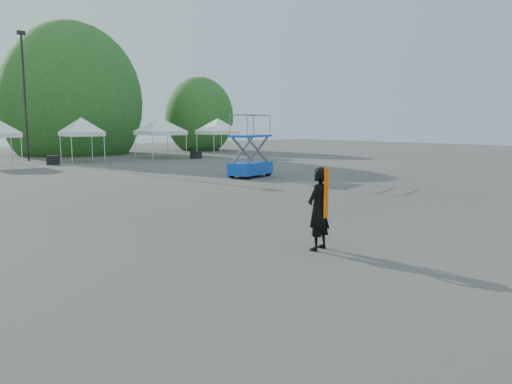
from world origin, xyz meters
TOP-DOWN VIEW (x-y plane):
  - ground at (0.00, 0.00)m, footprint 120.00×120.00m
  - light_pole_east at (3.00, 32.00)m, footprint 0.60×0.25m
  - tree_mid_e at (9.00, 39.00)m, footprint 5.12×5.12m
  - tree_far_e at (22.00, 37.00)m, footprint 3.84×3.84m
  - tent_f at (5.90, 28.29)m, footprint 3.74×3.74m
  - tent_g at (12.52, 28.33)m, footprint 4.67×4.67m
  - tent_h at (17.71, 27.41)m, footprint 4.09×4.09m
  - man at (0.33, -1.54)m, footprint 0.78×0.61m
  - scissor_lift at (8.91, 11.71)m, footprint 2.85×2.04m
  - crate_mid at (3.28, 26.91)m, footprint 1.00×0.91m
  - crate_east at (14.46, 25.93)m, footprint 0.90×0.76m

SIDE VIEW (x-z plane):
  - ground at x=0.00m, z-range 0.00..0.00m
  - crate_east at x=14.46m, z-range 0.00..0.61m
  - crate_mid at x=3.28m, z-range 0.00..0.64m
  - man at x=0.33m, z-range 0.00..1.89m
  - scissor_lift at x=8.91m, z-range 0.01..3.34m
  - tent_f at x=5.90m, z-range 1.12..5.00m
  - tent_h at x=17.71m, z-range 1.12..5.00m
  - tent_g at x=12.52m, z-range 1.12..5.00m
  - tree_far_e at x=22.00m, z-range 0.70..6.55m
  - tree_mid_e at x=9.00m, z-range 0.94..8.74m
  - light_pole_east at x=3.00m, z-range 0.62..10.42m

